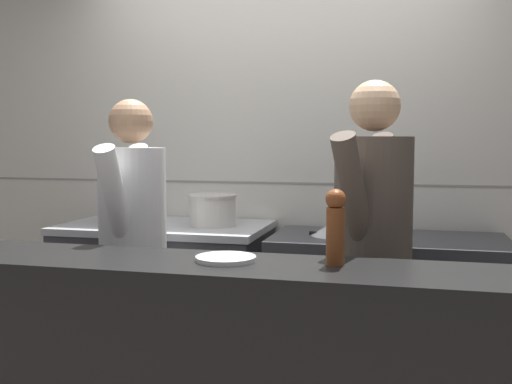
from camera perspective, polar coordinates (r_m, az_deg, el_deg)
wall_back_tiled at (r=3.78m, az=2.57°, el=3.17°), size 8.00×0.06×2.60m
oven_range at (r=3.71m, az=-8.55°, el=-10.05°), size 1.21×0.71×0.92m
prep_counter at (r=3.44m, az=12.36°, el=-11.60°), size 1.27×0.65×0.89m
stock_pot at (r=3.68m, az=-12.51°, el=-1.12°), size 0.28×0.28×0.22m
sauce_pot at (r=3.50m, az=-4.18°, el=-1.64°), size 0.29×0.29×0.18m
mixing_bowl_steel at (r=3.34m, az=7.58°, el=-3.44°), size 0.27×0.27×0.08m
chefs_knife at (r=3.28m, az=7.26°, el=-4.21°), size 0.34×0.20×0.02m
plated_dish_appetiser at (r=2.24m, az=-2.90°, el=-6.35°), size 0.23×0.23×0.02m
pepper_mill at (r=2.17m, az=7.58°, el=-3.15°), size 0.07×0.07×0.28m
chef_head_cook at (r=3.02m, az=-11.63°, el=-5.02°), size 0.35×0.70×1.61m
chef_sous at (r=2.69m, az=11.03°, el=-5.50°), size 0.43×0.72×1.67m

